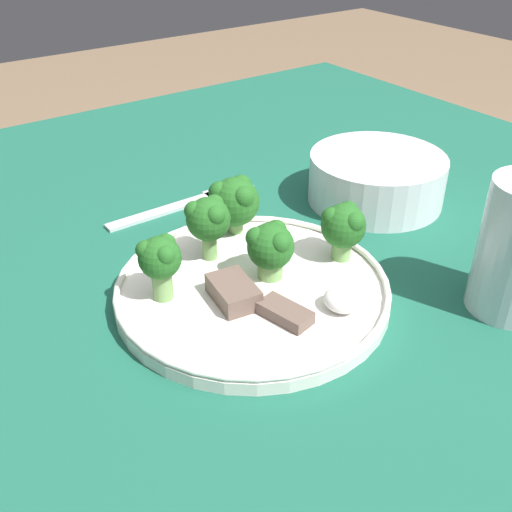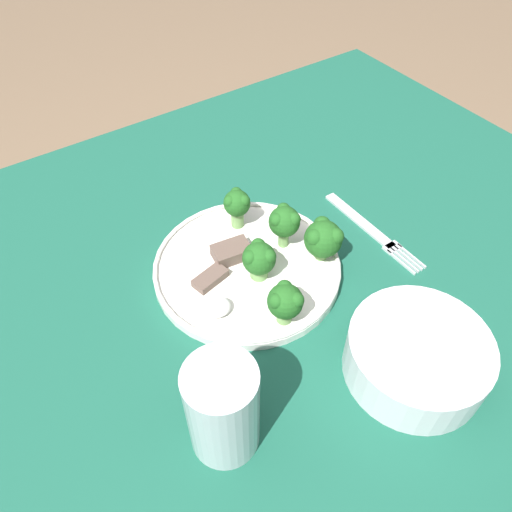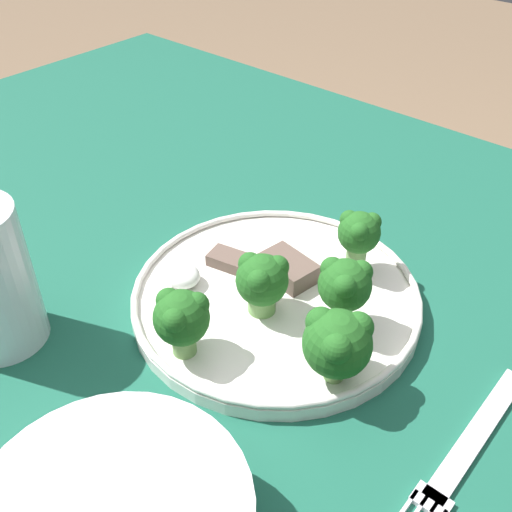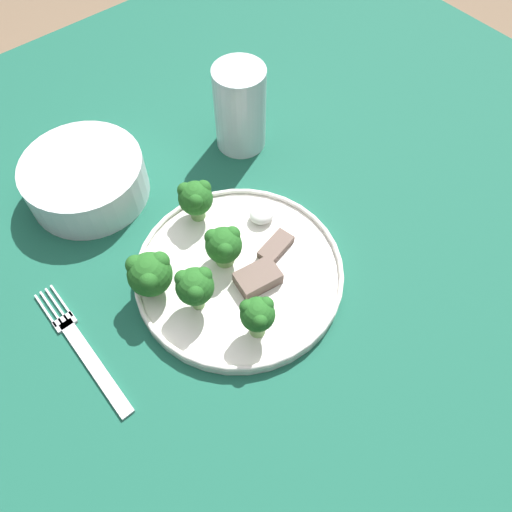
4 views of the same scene
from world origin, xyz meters
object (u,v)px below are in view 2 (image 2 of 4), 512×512
at_px(dinner_plate, 247,267).
at_px(cream_bowl, 416,357).
at_px(fork, 371,230).
at_px(drinking_glass, 223,412).

height_order(dinner_plate, cream_bowl, cream_bowl).
bearing_deg(dinner_plate, fork, 169.52).
height_order(dinner_plate, drinking_glass, drinking_glass).
relative_size(dinner_plate, drinking_glass, 2.03).
relative_size(cream_bowl, drinking_glass, 1.28).
bearing_deg(cream_bowl, drinking_glass, -13.77).
distance_m(dinner_plate, cream_bowl, 0.24).
bearing_deg(fork, cream_bowl, 58.37).
relative_size(fork, cream_bowl, 1.21).
xyz_separation_m(dinner_plate, drinking_glass, (0.14, 0.17, 0.04)).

